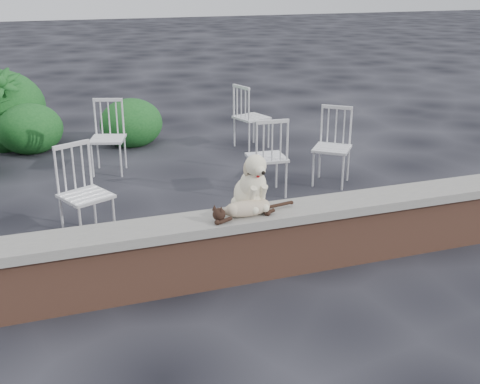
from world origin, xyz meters
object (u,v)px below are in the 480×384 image
object	(u,v)px
chair_a	(86,194)
potted_plant_b	(1,110)
chair_c	(267,156)
dog	(250,180)
chair_b	(108,138)
cat	(247,207)
chair_e	(252,116)
chair_d	(332,147)

from	to	relation	value
chair_a	potted_plant_b	size ratio (longest dim) A/B	0.81
chair_a	potted_plant_b	bearing A→B (deg)	78.38
chair_c	chair_a	size ratio (longest dim) A/B	1.00
dog	potted_plant_b	bearing A→B (deg)	107.94
chair_c	chair_a	distance (m)	2.18
dog	chair_b	world-z (taller)	dog
chair_c	chair_a	world-z (taller)	same
cat	potted_plant_b	size ratio (longest dim) A/B	0.78
cat	chair_e	size ratio (longest dim) A/B	0.97
chair_b	potted_plant_b	distance (m)	2.08
chair_b	potted_plant_b	bearing A→B (deg)	146.65
chair_e	chair_b	size ratio (longest dim) A/B	1.00
chair_b	chair_e	bearing A→B (deg)	31.03
chair_b	chair_c	world-z (taller)	same
chair_c	cat	bearing A→B (deg)	68.36
chair_c	potted_plant_b	distance (m)	4.23
cat	potted_plant_b	world-z (taller)	potted_plant_b
cat	chair_b	distance (m)	3.36
chair_a	chair_b	bearing A→B (deg)	52.31
chair_c	chair_d	bearing A→B (deg)	-169.88
chair_b	chair_c	distance (m)	2.16
chair_a	potted_plant_b	world-z (taller)	potted_plant_b
chair_e	chair_a	xyz separation A→B (m)	(-2.63, -2.52, 0.00)
chair_b	chair_d	distance (m)	2.85
chair_c	potted_plant_b	bearing A→B (deg)	-41.29
chair_e	chair_d	world-z (taller)	same
chair_e	potted_plant_b	bearing A→B (deg)	54.76
chair_e	chair_c	world-z (taller)	same
dog	cat	xyz separation A→B (m)	(-0.08, -0.15, -0.18)
chair_a	chair_c	bearing A→B (deg)	-8.89
dog	chair_b	bearing A→B (deg)	98.35
cat	chair_d	bearing A→B (deg)	41.18
dog	chair_d	world-z (taller)	dog
chair_e	potted_plant_b	world-z (taller)	potted_plant_b
cat	chair_d	world-z (taller)	chair_d
chair_d	chair_a	distance (m)	3.06
dog	chair_e	world-z (taller)	dog
chair_d	dog	bearing A→B (deg)	-95.09
chair_e	chair_d	xyz separation A→B (m)	(0.36, -1.84, 0.00)
chair_e	chair_c	bearing A→B (deg)	147.33
chair_e	potted_plant_b	distance (m)	3.63
cat	chair_a	size ratio (longest dim) A/B	0.97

